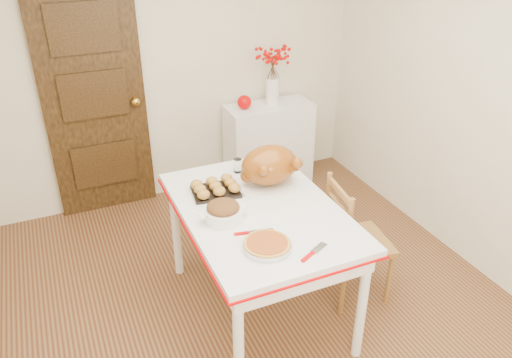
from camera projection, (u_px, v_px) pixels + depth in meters
name	position (u px, v px, depth m)	size (l,w,h in m)	color
floor	(265.00, 321.00, 3.42)	(3.50, 4.00, 0.00)	#4C2311
wall_back	(172.00, 66.00, 4.43)	(3.50, 0.00, 2.50)	silver
wall_right	(498.00, 112.00, 3.44)	(0.00, 4.00, 2.50)	silver
door_back	(95.00, 101.00, 4.26)	(0.85, 0.06, 2.06)	black
sideboard	(269.00, 145.00, 4.95)	(0.83, 0.37, 0.83)	white
kitchen_table	(259.00, 261.00, 3.33)	(0.95, 1.39, 0.83)	white
chair_oak	(359.00, 240.00, 3.46)	(0.41, 0.41, 0.92)	brown
berry_vase	(273.00, 77.00, 4.64)	(0.28, 0.28, 0.54)	white
apple	(244.00, 102.00, 4.63)	(0.13, 0.13, 0.13)	#C70103
turkey_platter	(269.00, 167.00, 3.31)	(0.45, 0.36, 0.28)	#9A4F0E
pumpkin_pie	(267.00, 244.00, 2.74)	(0.27, 0.27, 0.06)	#9A4215
stuffing_dish	(223.00, 211.00, 2.99)	(0.29, 0.23, 0.11)	#532F11
rolls_tray	(215.00, 187.00, 3.27)	(0.30, 0.24, 0.08)	#BD8735
pie_server	(314.00, 252.00, 2.72)	(0.22, 0.06, 0.01)	silver
carving_knife	(254.00, 232.00, 2.89)	(0.23, 0.06, 0.01)	silver
drinking_glass	(238.00, 166.00, 3.53)	(0.06, 0.06, 0.10)	white
shaker_pair	(266.00, 159.00, 3.63)	(0.10, 0.04, 0.10)	white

